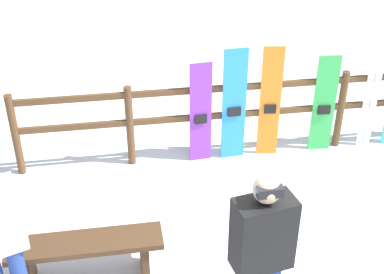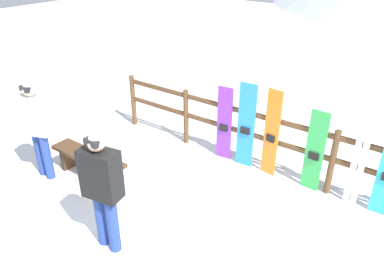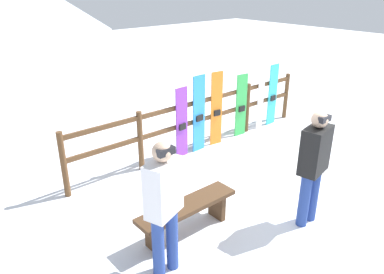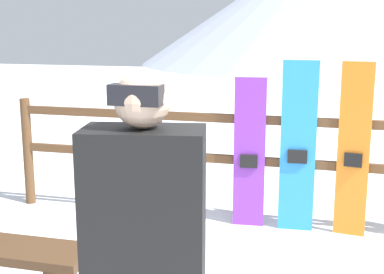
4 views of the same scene
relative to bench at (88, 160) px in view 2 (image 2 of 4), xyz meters
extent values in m
plane|color=white|center=(1.99, -0.18, -0.35)|extent=(40.00, 40.00, 0.00)
cylinder|color=brown|center=(-0.87, 1.99, 0.21)|extent=(0.10, 0.10, 1.12)
cylinder|color=brown|center=(0.56, 1.99, 0.21)|extent=(0.10, 0.10, 1.12)
cylinder|color=brown|center=(1.99, 1.99, 0.21)|extent=(0.10, 0.10, 1.12)
cylinder|color=brown|center=(3.41, 1.99, 0.21)|extent=(0.10, 0.10, 1.12)
cube|color=brown|center=(1.99, 1.99, 0.27)|extent=(5.70, 0.05, 0.08)
cube|color=brown|center=(1.99, 1.99, 0.66)|extent=(5.70, 0.05, 0.08)
cube|color=#4C331E|center=(0.00, 0.00, 0.08)|extent=(1.50, 0.36, 0.06)
cube|color=#4C331E|center=(-0.56, 0.00, -0.15)|extent=(0.08, 0.29, 0.40)
cube|color=#4C331E|center=(0.56, 0.00, -0.15)|extent=(0.08, 0.29, 0.40)
cylinder|color=navy|center=(-0.77, -0.40, 0.06)|extent=(0.14, 0.14, 0.83)
cylinder|color=navy|center=(-0.56, -0.40, 0.06)|extent=(0.14, 0.14, 0.83)
cube|color=white|center=(-0.67, -0.40, 0.80)|extent=(0.51, 0.39, 0.65)
sphere|color=#D8B293|center=(-0.67, -0.40, 1.24)|extent=(0.22, 0.22, 0.22)
cube|color=black|center=(-0.67, -0.47, 1.27)|extent=(0.20, 0.08, 0.08)
cylinder|color=navy|center=(1.36, -0.92, 0.06)|extent=(0.15, 0.15, 0.82)
cylinder|color=navy|center=(1.58, -0.92, 0.06)|extent=(0.15, 0.15, 0.82)
cube|color=black|center=(1.47, -0.92, 0.80)|extent=(0.52, 0.35, 0.65)
sphere|color=#D8B293|center=(1.47, -0.92, 1.23)|extent=(0.22, 0.22, 0.22)
cube|color=black|center=(1.47, -0.98, 1.26)|extent=(0.20, 0.08, 0.08)
cube|color=purple|center=(1.47, 1.93, 0.35)|extent=(0.29, 0.05, 1.40)
cube|color=black|center=(1.47, 1.90, 0.28)|extent=(0.16, 0.04, 0.12)
cube|color=#288CE0|center=(1.91, 1.93, 0.43)|extent=(0.32, 0.04, 1.56)
cube|color=black|center=(1.91, 1.90, 0.35)|extent=(0.17, 0.04, 0.12)
cube|color=orange|center=(2.39, 1.93, 0.43)|extent=(0.28, 0.06, 1.56)
cube|color=black|center=(2.39, 1.90, 0.35)|extent=(0.15, 0.05, 0.12)
cube|color=green|center=(3.14, 1.93, 0.34)|extent=(0.30, 0.05, 1.39)
cube|color=black|center=(3.14, 1.90, 0.27)|extent=(0.17, 0.04, 0.12)
cube|color=white|center=(3.74, 1.93, 0.51)|extent=(0.09, 0.02, 1.72)
cube|color=white|center=(3.84, 1.93, 0.51)|extent=(0.09, 0.02, 1.72)
camera|label=1|loc=(0.40, -4.01, 3.63)|focal=50.00mm
camera|label=2|loc=(4.58, -3.30, 3.30)|focal=35.00mm
camera|label=3|loc=(-2.71, -3.29, 2.92)|focal=35.00mm
camera|label=4|loc=(2.17, -2.83, 1.51)|focal=50.00mm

